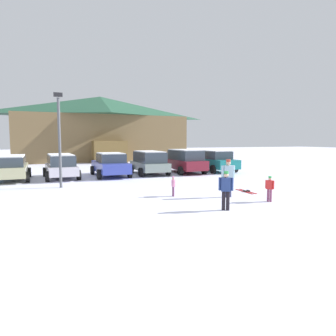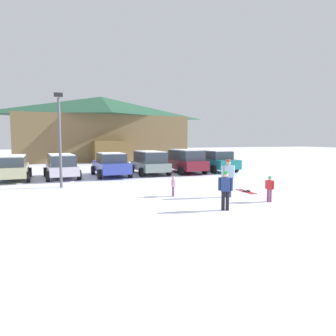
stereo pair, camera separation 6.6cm
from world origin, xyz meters
name	(u,v)px [view 1 (the left image)]	position (x,y,z in m)	size (l,w,h in m)	color
ground	(267,225)	(0.00, 0.00, 0.00)	(160.00, 160.00, 0.00)	white
ski_lodge	(101,128)	(-0.50, 31.28, 3.99)	(20.50, 11.57, 7.88)	brown
parked_beige_suv	(11,167)	(-8.47, 13.66, 0.85)	(2.27, 4.77, 1.56)	tan
parked_silver_wagon	(61,165)	(-5.57, 13.57, 0.87)	(2.33, 4.52, 1.59)	silver
parked_blue_hatchback	(110,164)	(-2.34, 13.57, 0.83)	(2.37, 4.59, 1.64)	#3442A4
parked_grey_wagon	(149,162)	(0.53, 13.79, 0.92)	(2.25, 4.22, 1.70)	gray
parked_maroon_van	(185,160)	(3.36, 13.76, 0.95)	(2.25, 4.39, 1.79)	maroon
parked_teal_hatchback	(215,161)	(6.09, 14.01, 0.85)	(2.29, 4.76, 1.68)	#1B7778
skier_adult_in_blue_parka	(228,176)	(1.22, 4.17, 0.94)	(0.61, 0.31, 1.67)	#31324D
skier_child_in_pink_snowsuit	(173,185)	(-0.96, 5.19, 0.50)	(0.17, 0.33, 0.89)	#723C61
skier_teen_in_navy_coat	(226,188)	(-0.17, 2.05, 0.79)	(0.46, 0.35, 1.41)	black
skier_child_in_red_jacket	(270,187)	(2.29, 2.73, 0.59)	(0.24, 0.36, 1.05)	#7B3C5B
pair_of_skis	(246,191)	(2.79, 5.04, 0.02)	(0.33, 1.45, 0.08)	red
lamp_post	(59,134)	(-5.64, 9.54, 2.81)	(0.44, 0.24, 4.93)	#515459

